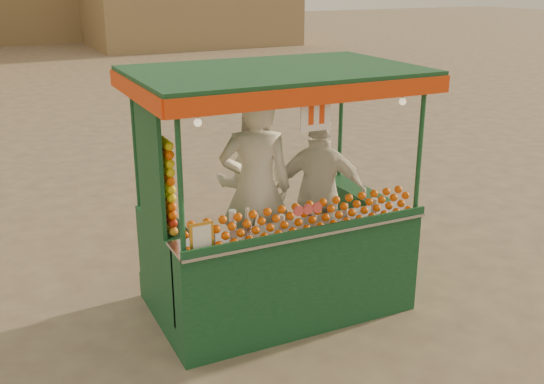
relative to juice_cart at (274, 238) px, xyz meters
name	(u,v)px	position (x,y,z in m)	size (l,w,h in m)	color
ground	(298,292)	(0.38, 0.22, -0.77)	(90.00, 90.00, 0.00)	brown
juice_cart	(274,238)	(0.00, 0.00, 0.00)	(2.60, 1.68, 2.36)	#103C21
vendor_left	(256,189)	(-0.10, 0.20, 0.45)	(0.81, 0.67, 1.89)	white
vendor_middle	(253,185)	(0.09, 0.67, 0.31)	(0.97, 0.89, 1.62)	silver
vendor_right	(320,195)	(0.57, 0.14, 0.31)	(1.01, 0.81, 1.61)	silver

